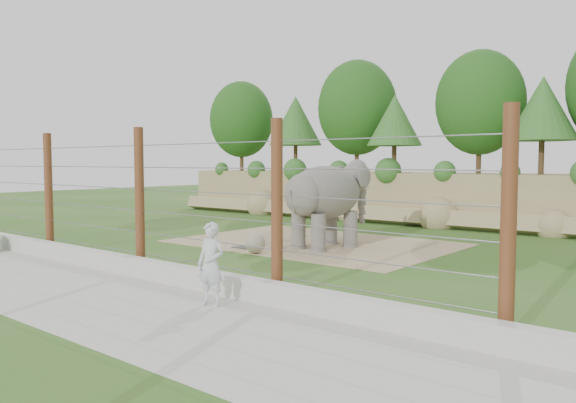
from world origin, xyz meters
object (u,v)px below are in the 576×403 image
Objects in this scene: barrier_fence at (140,200)px; stone_ball at (255,243)px; zookeeper at (211,264)px; elephant at (325,205)px.

stone_ball is at bearing 83.57° from barrier_fence.
barrier_fence is (-0.47, -4.20, 1.64)m from stone_ball.
barrier_fence is at bearing 153.28° from zookeeper.
elephant reaches higher than zookeeper.
stone_ball is (-1.02, -2.53, -1.17)m from elephant.
stone_ball is 0.03× the size of barrier_fence.
barrier_fence is 4.69m from zookeeper.
elephant is at bearing 77.50° from barrier_fence.
stone_ball is at bearing -102.93° from elephant.
zookeeper is (3.88, -5.58, 0.53)m from stone_ball.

